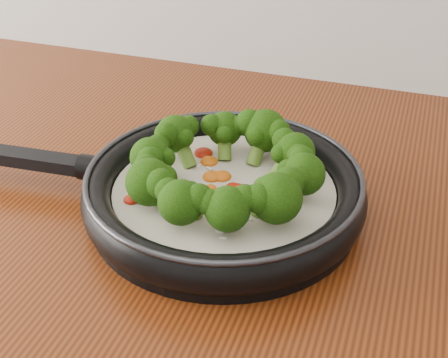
% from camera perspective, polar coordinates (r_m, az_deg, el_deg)
% --- Properties ---
extents(skillet, '(0.57, 0.38, 0.10)m').
position_cam_1_polar(skillet, '(0.76, -0.17, -0.72)').
color(skillet, black).
rests_on(skillet, counter).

